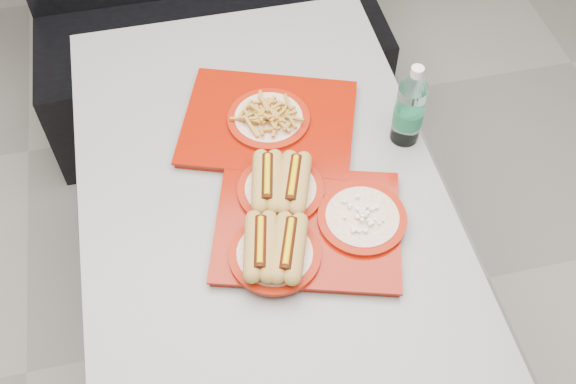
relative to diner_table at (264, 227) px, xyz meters
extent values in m
plane|color=gray|center=(0.00, 0.00, -0.58)|extent=(6.00, 6.00, 0.00)
cylinder|color=black|center=(0.00, 0.00, -0.56)|extent=(0.52, 0.52, 0.05)
cylinder|color=black|center=(0.00, 0.00, -0.20)|extent=(0.11, 0.11, 0.66)
cube|color=black|center=(0.00, 0.00, 0.12)|extent=(0.92, 1.42, 0.01)
cube|color=gray|center=(0.00, 0.00, 0.15)|extent=(0.90, 1.40, 0.04)
cube|color=black|center=(0.00, 1.02, -0.36)|extent=(1.30, 0.55, 0.45)
cube|color=#8A1203|center=(0.08, -0.14, 0.17)|extent=(0.50, 0.44, 0.02)
cube|color=#8A1203|center=(0.08, -0.14, 0.19)|extent=(0.51, 0.45, 0.01)
cylinder|color=#971705|center=(-0.01, -0.21, 0.20)|extent=(0.21, 0.21, 0.01)
cylinder|color=white|center=(-0.01, -0.21, 0.20)|extent=(0.17, 0.17, 0.00)
cylinder|color=#971705|center=(0.04, -0.03, 0.20)|extent=(0.21, 0.21, 0.01)
cylinder|color=white|center=(0.04, -0.03, 0.20)|extent=(0.17, 0.17, 0.00)
cylinder|color=#971705|center=(0.21, -0.15, 0.20)|extent=(0.21, 0.21, 0.01)
cylinder|color=white|center=(0.21, -0.15, 0.20)|extent=(0.17, 0.17, 0.00)
cube|color=#8A1203|center=(0.06, 0.21, 0.17)|extent=(0.53, 0.47, 0.02)
cube|color=#8A1203|center=(0.06, 0.21, 0.19)|extent=(0.54, 0.48, 0.01)
cylinder|color=#971705|center=(0.06, 0.21, 0.20)|extent=(0.22, 0.22, 0.01)
cylinder|color=white|center=(0.06, 0.21, 0.20)|extent=(0.18, 0.18, 0.00)
cylinder|color=silver|center=(0.40, 0.09, 0.26)|extent=(0.07, 0.07, 0.18)
cylinder|color=#1C7147|center=(0.40, 0.09, 0.25)|extent=(0.08, 0.08, 0.05)
cone|color=silver|center=(0.40, 0.09, 0.37)|extent=(0.07, 0.07, 0.04)
cylinder|color=silver|center=(0.40, 0.09, 0.40)|extent=(0.03, 0.03, 0.02)
camera|label=1|loc=(-0.16, -0.99, 1.51)|focal=42.00mm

